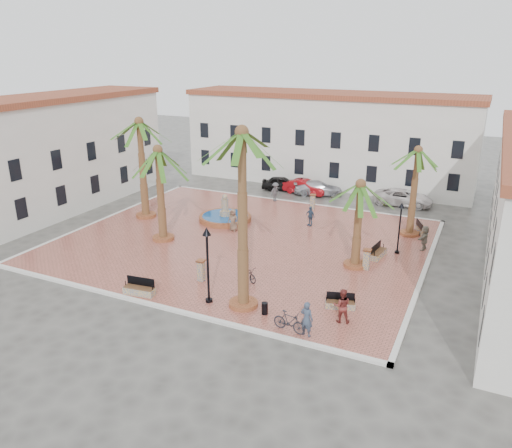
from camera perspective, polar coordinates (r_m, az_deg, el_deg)
The scene contains 36 objects.
ground at distance 37.45m, azimuth -1.38°, elevation -2.09°, with size 120.00×120.00×0.00m, color #56544F.
plaza at distance 37.42m, azimuth -1.38°, elevation -1.98°, with size 26.00×22.00×0.15m, color #AF5C4C.
kerb_n at distance 46.96m, azimuth 4.65°, elevation 2.46°, with size 26.30×0.30×0.16m, color silver.
kerb_s at distance 28.93m, azimuth -11.33°, elevation -9.14°, with size 26.30×0.30×0.16m, color silver.
kerb_e at distance 34.07m, azimuth 18.65°, elevation -5.29°, with size 0.30×22.30×0.16m, color silver.
kerb_w at distance 44.47m, azimuth -16.53°, elevation 0.72°, with size 0.30×22.30×0.16m, color silver.
building_north at distance 54.20m, azimuth 8.23°, elevation 9.71°, with size 30.40×7.40×9.50m.
building_west at distance 47.41m, azimuth -22.60°, elevation 7.35°, with size 6.40×24.40×10.00m.
fountain at distance 41.72m, azimuth -3.55°, elevation 0.83°, with size 4.34×4.34×2.24m.
palm_nw at distance 42.00m, azimuth -13.15°, elevation 10.11°, with size 5.53×5.53×8.44m.
palm_sw at distance 36.56m, azimuth -11.10°, elevation 7.04°, with size 5.28×5.28×7.17m.
palm_s at distance 25.27m, azimuth -1.61°, elevation 8.30°, with size 5.27×5.27×10.04m.
palm_e at distance 32.08m, azimuth 11.79°, elevation 3.18°, with size 4.94×4.94×5.93m.
palm_ne at distance 38.75m, azimuth 17.95°, elevation 6.95°, with size 4.69×4.69×6.93m.
bench_s at distance 30.11m, azimuth -13.18°, elevation -7.34°, with size 1.95×0.79×1.00m.
bench_se at distance 28.29m, azimuth 9.60°, elevation -9.00°, with size 1.72×0.95×0.87m.
bench_e at distance 35.34m, azimuth 13.81°, elevation -3.30°, with size 0.81×1.88×0.96m.
bench_ne at distance 40.95m, azimuth 18.37°, elevation -0.59°, with size 1.17×1.83×0.93m.
lamppost_s at distance 27.49m, azimuth -5.59°, elevation -3.23°, with size 0.49×0.49×4.49m.
lamppost_e at distance 35.62m, azimuth 16.17°, elevation 0.53°, with size 0.40×0.40×3.71m.
bollard_se at distance 30.98m, azimuth -6.29°, elevation -5.25°, with size 0.52×0.52×1.37m.
bollard_n at distance 44.81m, azimuth 6.51°, elevation 2.58°, with size 0.52×0.52×1.34m.
bollard_e at distance 33.13m, azimuth 12.54°, elevation -3.92°, with size 0.50×0.50×1.38m.
litter_bin at distance 27.29m, azimuth 1.01°, elevation -9.62°, with size 0.35×0.35×0.67m, color black.
cyclist_a at distance 25.24m, azimuth 5.81°, elevation -10.74°, with size 0.69×0.45×1.88m, color #374257.
bicycle_a at distance 30.96m, azimuth -1.00°, elevation -5.65°, with size 0.62×1.77×0.93m, color black.
cyclist_b at distance 26.67m, azimuth 9.79°, elevation -9.18°, with size 0.91×0.71×1.88m, color maroon.
bicycle_b at distance 25.71m, azimuth 3.83°, elevation -11.08°, with size 0.52×1.84×1.11m, color black.
pedestrian_fountain_a at distance 39.11m, azimuth -2.64°, elevation 0.47°, with size 0.87×0.57×1.78m, color #7C604B.
pedestrian_fountain_b at distance 40.48m, azimuth 6.21°, elevation 0.92°, with size 0.95×0.39×1.62m, color #344962.
pedestrian_north at distance 46.83m, azimuth 2.23°, elevation 3.69°, with size 1.16×0.66×1.79m, color #46464A.
pedestrian_east at distance 37.36m, azimuth 18.69°, elevation -1.50°, with size 1.66×0.53×1.79m, color gray.
car_black at distance 51.18m, azimuth 3.01°, elevation 4.66°, with size 1.67×4.14×1.41m, color black.
car_red at distance 49.96m, azimuth 5.62°, elevation 4.24°, with size 1.53×4.37×1.44m, color maroon.
car_silver at distance 49.80m, azimuth 7.11°, elevation 4.10°, with size 1.94×4.78×1.39m, color #AEB0B7.
car_white at distance 48.06m, azimuth 16.47°, elevation 2.93°, with size 2.44×5.30×1.47m, color silver.
Camera 1 is at (15.72, -31.09, 13.73)m, focal length 35.00 mm.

